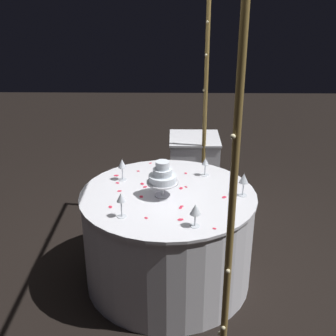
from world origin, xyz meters
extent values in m
plane|color=black|center=(0.00, 0.00, 0.00)|extent=(12.00, 12.00, 0.00)
cylinder|color=olive|center=(-0.96, 0.31, 1.10)|extent=(0.04, 0.04, 2.20)
cylinder|color=olive|center=(0.96, 0.31, 1.10)|extent=(0.04, 0.04, 2.20)
sphere|color=#F9EAB2|center=(-0.95, 0.30, 1.80)|extent=(0.02, 0.02, 0.02)
sphere|color=#F9EAB2|center=(0.98, 0.30, 0.43)|extent=(0.02, 0.02, 0.02)
sphere|color=#F9EAB2|center=(-0.95, 0.30, 1.54)|extent=(0.02, 0.02, 0.02)
sphere|color=#F9EAB2|center=(0.98, 0.29, 1.49)|extent=(0.02, 0.02, 0.02)
sphere|color=#F9EAB2|center=(-0.97, 0.31, 1.17)|extent=(0.02, 0.02, 0.02)
sphere|color=#F9EAB2|center=(0.94, 0.29, 0.36)|extent=(0.02, 0.02, 0.02)
sphere|color=#F9EAB2|center=(-0.96, 0.29, 1.24)|extent=(0.02, 0.02, 0.02)
sphere|color=#F9EAB2|center=(0.98, 0.31, 0.79)|extent=(0.02, 0.02, 0.02)
sphere|color=#F9EAB2|center=(-0.97, 0.31, 1.89)|extent=(0.02, 0.02, 0.02)
cylinder|color=white|center=(0.00, 0.00, 0.35)|extent=(1.22, 1.22, 0.70)
cylinder|color=white|center=(0.00, 0.00, 0.71)|extent=(1.25, 1.25, 0.02)
cube|color=white|center=(-1.18, 0.24, 0.35)|extent=(0.46, 0.46, 0.71)
cube|color=white|center=(-1.18, 0.24, 0.72)|extent=(0.48, 0.48, 0.02)
cylinder|color=silver|center=(0.04, -0.04, 0.73)|extent=(0.11, 0.11, 0.01)
cylinder|color=silver|center=(0.04, -0.04, 0.78)|extent=(0.02, 0.02, 0.09)
cylinder|color=silver|center=(0.04, -0.04, 0.83)|extent=(0.22, 0.22, 0.01)
cylinder|color=white|center=(0.04, -0.04, 0.86)|extent=(0.19, 0.19, 0.05)
cylinder|color=white|center=(0.04, -0.04, 0.90)|extent=(0.13, 0.13, 0.05)
cylinder|color=white|center=(0.04, -0.04, 0.96)|extent=(0.09, 0.09, 0.05)
cylinder|color=silver|center=(0.02, 0.52, 0.73)|extent=(0.06, 0.06, 0.00)
cylinder|color=silver|center=(0.02, 0.52, 0.78)|extent=(0.01, 0.01, 0.09)
cone|color=silver|center=(0.02, 0.52, 0.86)|extent=(0.06, 0.06, 0.07)
cylinder|color=silver|center=(0.44, 0.17, 0.73)|extent=(0.06, 0.06, 0.00)
cylinder|color=silver|center=(0.44, 0.17, 0.77)|extent=(0.01, 0.01, 0.08)
cone|color=silver|center=(0.44, 0.17, 0.84)|extent=(0.07, 0.07, 0.07)
cylinder|color=silver|center=(-0.22, -0.34, 0.73)|extent=(0.06, 0.06, 0.00)
cylinder|color=silver|center=(-0.22, -0.34, 0.78)|extent=(0.01, 0.01, 0.10)
cone|color=silver|center=(-0.22, -0.34, 0.86)|extent=(0.06, 0.06, 0.07)
cylinder|color=silver|center=(-0.32, 0.28, 0.73)|extent=(0.06, 0.06, 0.00)
cylinder|color=silver|center=(-0.32, 0.28, 0.77)|extent=(0.01, 0.01, 0.09)
cone|color=silver|center=(-0.32, 0.28, 0.84)|extent=(0.05, 0.05, 0.05)
cylinder|color=silver|center=(0.33, -0.29, 0.73)|extent=(0.06, 0.06, 0.00)
cylinder|color=silver|center=(0.33, -0.29, 0.78)|extent=(0.01, 0.01, 0.11)
cone|color=silver|center=(0.33, -0.29, 0.86)|extent=(0.06, 0.06, 0.06)
ellipsoid|color=#E02D47|center=(0.47, 0.29, 0.73)|extent=(0.03, 0.03, 0.00)
ellipsoid|color=#E02D47|center=(0.06, 0.39, 0.73)|extent=(0.05, 0.05, 0.00)
ellipsoid|color=#E02D47|center=(-0.08, 0.09, 0.73)|extent=(0.04, 0.03, 0.00)
ellipsoid|color=#E02D47|center=(-0.51, -0.09, 0.73)|extent=(0.02, 0.03, 0.00)
ellipsoid|color=#E02D47|center=(0.35, -0.13, 0.73)|extent=(0.03, 0.03, 0.00)
ellipsoid|color=#E02D47|center=(-0.35, 0.13, 0.73)|extent=(0.03, 0.03, 0.00)
ellipsoid|color=#E02D47|center=(0.21, 0.09, 0.73)|extent=(0.04, 0.03, 0.00)
ellipsoid|color=#E02D47|center=(0.19, 0.09, 0.73)|extent=(0.02, 0.03, 0.00)
ellipsoid|color=#E02D47|center=(-0.10, 0.13, 0.73)|extent=(0.03, 0.03, 0.00)
ellipsoid|color=#E02D47|center=(-0.15, -0.19, 0.73)|extent=(0.04, 0.04, 0.00)
ellipsoid|color=#E02D47|center=(-0.30, -0.10, 0.73)|extent=(0.04, 0.04, 0.00)
ellipsoid|color=#E02D47|center=(-0.30, -0.40, 0.73)|extent=(0.03, 0.04, 0.00)
ellipsoid|color=#E02D47|center=(-0.16, -0.38, 0.73)|extent=(0.04, 0.04, 0.00)
ellipsoid|color=#E02D47|center=(-0.10, -0.17, 0.73)|extent=(0.04, 0.04, 0.00)
ellipsoid|color=#E02D47|center=(0.37, 0.08, 0.73)|extent=(0.04, 0.04, 0.00)
ellipsoid|color=#E02D47|center=(0.21, -0.38, 0.73)|extent=(0.04, 0.03, 0.00)
ellipsoid|color=#E02D47|center=(0.06, -0.18, 0.73)|extent=(0.04, 0.03, 0.00)
ellipsoid|color=#E02D47|center=(-0.26, -0.05, 0.73)|extent=(0.04, 0.05, 0.00)
ellipsoid|color=#E02D47|center=(-0.55, -0.15, 0.73)|extent=(0.03, 0.03, 0.00)
ellipsoid|color=#E02D47|center=(-0.38, -0.24, 0.73)|extent=(0.02, 0.03, 0.00)
ellipsoid|color=#E02D47|center=(-0.03, -0.35, 0.73)|extent=(0.03, 0.04, 0.00)
camera|label=1|loc=(2.72, 0.04, 2.10)|focal=46.33mm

